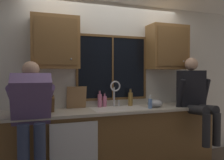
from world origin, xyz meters
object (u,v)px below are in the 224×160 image
cutting_board (77,97)px  person_sitting_on_counter (195,95)px  soap_dispenser (150,103)px  bottle_green_glass (105,101)px  bottle_tall_clear (130,99)px  bottle_amber_small (100,100)px  knife_block (49,104)px  mixing_bowl (155,103)px  person_standing (31,114)px

cutting_board → person_sitting_on_counter: bearing=-15.7°
soap_dispenser → bottle_green_glass: bottle_green_glass is taller
bottle_tall_clear → bottle_amber_small: 0.51m
soap_dispenser → person_sitting_on_counter: bearing=-9.2°
knife_block → mixing_bowl: size_ratio=1.37×
bottle_green_glass → bottle_tall_clear: bottle_tall_clear is taller
bottle_amber_small → bottle_green_glass: bearing=19.8°
bottle_green_glass → person_sitting_on_counter: bearing=-21.5°
person_sitting_on_counter → cutting_board: 1.80m
mixing_bowl → soap_dispenser: bearing=-140.6°
mixing_bowl → soap_dispenser: soap_dispenser is taller
person_sitting_on_counter → bottle_tall_clear: bearing=151.9°
bottle_tall_clear → bottle_amber_small: bearing=178.8°
bottle_tall_clear → mixing_bowl: bearing=-36.4°
mixing_bowl → bottle_green_glass: bottle_green_glass is taller
knife_block → bottle_green_glass: bearing=15.0°
person_sitting_on_counter → knife_block: person_sitting_on_counter is taller
mixing_bowl → soap_dispenser: size_ratio=1.19×
person_sitting_on_counter → knife_block: 2.15m
soap_dispenser → bottle_amber_small: 0.76m
person_standing → mixing_bowl: (1.80, 0.30, 0.00)m
bottle_green_glass → bottle_amber_small: bearing=-160.2°
cutting_board → bottle_amber_small: 0.36m
knife_block → bottle_green_glass: knife_block is taller
person_sitting_on_counter → bottle_amber_small: 1.46m
soap_dispenser → bottle_tall_clear: bottle_tall_clear is taller
person_standing → bottle_amber_small: person_standing is taller
mixing_bowl → bottle_green_glass: 0.78m
person_standing → bottle_tall_clear: (1.49, 0.53, 0.06)m
mixing_bowl → person_sitting_on_counter: bearing=-22.9°
person_standing → soap_dispenser: person_standing is taller
cutting_board → bottle_amber_small: bearing=-1.6°
mixing_bowl → cutting_board: bearing=168.0°
knife_block → bottle_green_glass: 0.87m
knife_block → person_standing: bearing=-123.8°
person_standing → knife_block: (0.23, 0.34, 0.06)m
person_sitting_on_counter → bottle_tall_clear: 0.99m
cutting_board → mixing_bowl: bearing=-12.0°
mixing_bowl → bottle_tall_clear: bottle_tall_clear is taller
soap_dispenser → mixing_bowl: bearing=39.4°
soap_dispenser → bottle_green_glass: size_ratio=0.93×
person_standing → bottle_amber_small: bearing=28.6°
knife_block → person_sitting_on_counter: bearing=-7.5°
knife_block → cutting_board: cutting_board is taller
person_sitting_on_counter → bottle_green_glass: 1.39m
bottle_green_glass → bottle_tall_clear: 0.42m
mixing_bowl → bottle_amber_small: 0.85m
person_sitting_on_counter → soap_dispenser: person_sitting_on_counter is taller
person_standing → soap_dispenser: (1.65, 0.17, 0.03)m
bottle_green_glass → bottle_tall_clear: size_ratio=0.78×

